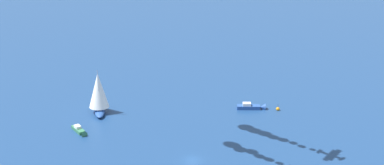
{
  "coord_description": "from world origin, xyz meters",
  "views": [
    {
      "loc": [
        125.63,
        -5.22,
        66.18
      ],
      "look_at": [
        -0.02,
        -0.02,
        20.15
      ],
      "focal_mm": 54.1,
      "sensor_mm": 36.0,
      "label": 1
    }
  ],
  "objects_px": {
    "motorboat_trailing": "(252,107)",
    "motorboat_inshore": "(80,131)",
    "sailboat_far_port": "(99,93)",
    "marker_buoy": "(278,109)"
  },
  "relations": [
    {
      "from": "motorboat_trailing",
      "to": "motorboat_inshore",
      "type": "bearing_deg",
      "value": -73.47
    },
    {
      "from": "sailboat_far_port",
      "to": "motorboat_inshore",
      "type": "distance_m",
      "value": 15.3
    },
    {
      "from": "motorboat_inshore",
      "to": "motorboat_trailing",
      "type": "bearing_deg",
      "value": 106.53
    },
    {
      "from": "motorboat_inshore",
      "to": "motorboat_trailing",
      "type": "distance_m",
      "value": 50.89
    },
    {
      "from": "sailboat_far_port",
      "to": "motorboat_trailing",
      "type": "distance_m",
      "value": 45.28
    },
    {
      "from": "sailboat_far_port",
      "to": "motorboat_inshore",
      "type": "bearing_deg",
      "value": -15.7
    },
    {
      "from": "sailboat_far_port",
      "to": "motorboat_inshore",
      "type": "height_order",
      "value": "sailboat_far_port"
    },
    {
      "from": "sailboat_far_port",
      "to": "marker_buoy",
      "type": "bearing_deg",
      "value": 89.38
    },
    {
      "from": "motorboat_trailing",
      "to": "marker_buoy",
      "type": "bearing_deg",
      "value": 79.64
    },
    {
      "from": "sailboat_far_port",
      "to": "motorboat_inshore",
      "type": "relative_size",
      "value": 2.02
    }
  ]
}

